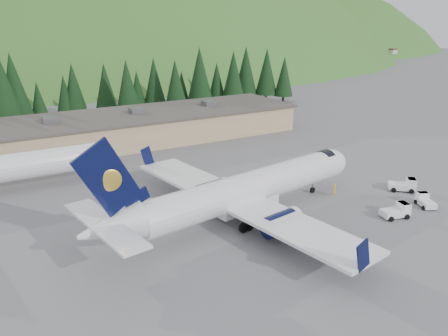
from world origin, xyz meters
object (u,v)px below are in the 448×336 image
Objects in this scene: baggage_tug_c at (425,201)px; terminal_building at (111,130)px; baggage_tug_b at (404,185)px; airliner at (243,192)px; ramp_worker at (334,190)px; baggage_tug_a at (397,211)px.

baggage_tug_c is 0.04× the size of terminal_building.
baggage_tug_b is 4.94m from baggage_tug_c.
baggage_tug_b is at bearing -18.08° from airliner.
ramp_worker is (17.51, -38.43, -1.83)m from terminal_building.
baggage_tug_a is at bearing 59.64° from ramp_worker.
baggage_tug_b is at bearing 2.02° from baggage_tug_c.
airliner is at bearing 164.48° from baggage_tug_a.
terminal_building reaches higher than baggage_tug_b.
ramp_worker is (13.56, -0.26, -2.44)m from airliner.
airliner is at bearing -84.09° from terminal_building.
baggage_tug_b is 2.25× the size of ramp_worker.
airliner is at bearing 94.42° from baggage_tug_c.
baggage_tug_a is at bearing -67.53° from terminal_building.
baggage_tug_c is 52.51m from terminal_building.
terminal_building is at bearing 126.03° from baggage_tug_a.
ramp_worker is at bearing -65.50° from terminal_building.
baggage_tug_a is 1.09× the size of baggage_tug_c.
airliner is 17.76m from baggage_tug_a.
airliner is 11.63× the size of baggage_tug_c.
baggage_tug_a is 50.59m from terminal_building.
baggage_tug_a reaches higher than ramp_worker.
airliner reaches higher than terminal_building.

